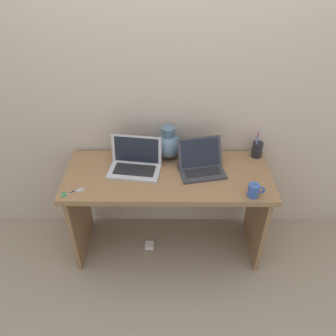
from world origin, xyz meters
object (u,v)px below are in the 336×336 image
object	(u,v)px
pen_cup	(257,149)
coffee_mug	(254,190)
scissors	(68,193)
power_brick	(149,245)
laptop_right	(201,162)
green_vase	(168,144)
laptop_left	(135,161)

from	to	relation	value
pen_cup	coffee_mug	bearing A→B (deg)	-103.68
scissors	power_brick	bearing A→B (deg)	22.17
coffee_mug	power_brick	size ratio (longest dim) A/B	1.56
laptop_right	green_vase	xyz separation A→B (m)	(-0.23, 0.17, 0.04)
green_vase	power_brick	size ratio (longest dim) A/B	3.35
coffee_mug	laptop_right	bearing A→B (deg)	138.61
coffee_mug	power_brick	xyz separation A→B (m)	(-0.69, 0.21, -0.77)
pen_cup	laptop_right	bearing A→B (deg)	-158.58
green_vase	power_brick	xyz separation A→B (m)	(-0.15, -0.23, -0.83)
pen_cup	power_brick	xyz separation A→B (m)	(-0.80, -0.23, -0.79)
laptop_right	scissors	distance (m)	0.90
scissors	coffee_mug	bearing A→B (deg)	-0.67
green_vase	pen_cup	world-z (taller)	green_vase
laptop_right	laptop_left	bearing A→B (deg)	178.37
laptop_left	green_vase	xyz separation A→B (m)	(0.23, 0.16, 0.04)
laptop_left	power_brick	size ratio (longest dim) A/B	5.38
laptop_right	coffee_mug	world-z (taller)	laptop_right
laptop_left	scissors	xyz separation A→B (m)	(-0.41, -0.27, -0.06)
power_brick	laptop_left	bearing A→B (deg)	133.88
green_vase	pen_cup	size ratio (longest dim) A/B	1.21
pen_cup	scissors	distance (m)	1.35
coffee_mug	scissors	bearing A→B (deg)	179.33
laptop_right	coffee_mug	distance (m)	0.42
pen_cup	scissors	xyz separation A→B (m)	(-1.28, -0.43, -0.06)
laptop_left	coffee_mug	distance (m)	0.82
laptop_left	power_brick	distance (m)	0.80
coffee_mug	pen_cup	world-z (taller)	pen_cup
pen_cup	laptop_left	bearing A→B (deg)	-170.10
green_vase	coffee_mug	distance (m)	0.70
green_vase	scissors	bearing A→B (deg)	-145.80
laptop_right	green_vase	size ratio (longest dim) A/B	1.46
coffee_mug	power_brick	world-z (taller)	coffee_mug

